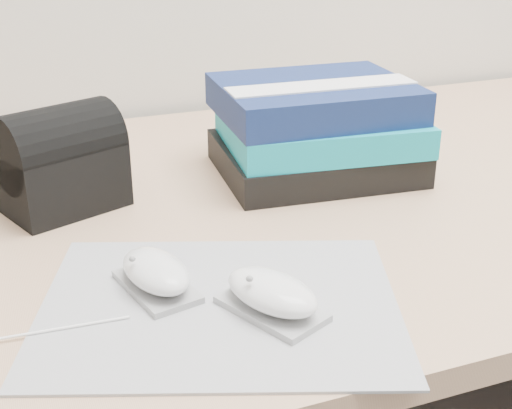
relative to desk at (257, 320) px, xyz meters
name	(u,v)px	position (x,y,z in m)	size (l,w,h in m)	color
desk	(257,320)	(0.00, 0.00, 0.00)	(1.60, 0.80, 0.73)	tan
mousepad	(220,305)	(-0.16, -0.30, 0.24)	(0.34, 0.26, 0.00)	gray
mouse_rear	(156,274)	(-0.20, -0.25, 0.26)	(0.07, 0.11, 0.04)	#949597
mouse_front	(272,295)	(-0.11, -0.33, 0.26)	(0.09, 0.12, 0.04)	#9B9B9E
usb_cable	(14,336)	(-0.34, -0.29, 0.24)	(0.00, 0.00, 0.20)	white
book_stack	(316,129)	(0.08, -0.01, 0.30)	(0.28, 0.23, 0.13)	black
pouch	(61,160)	(-0.26, -0.01, 0.30)	(0.16, 0.14, 0.13)	black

